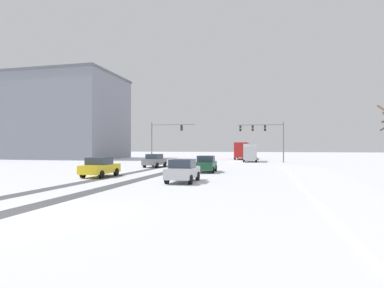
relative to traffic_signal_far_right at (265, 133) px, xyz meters
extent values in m
plane|color=silver|center=(-7.57, -41.79, -4.83)|extent=(300.00, 300.00, 0.00)
cube|color=#4C4C51|center=(-12.41, -25.79, -4.83)|extent=(1.04, 35.20, 0.01)
cube|color=#4C4C51|center=(-9.34, -25.79, -4.83)|extent=(1.14, 35.20, 0.01)
cube|color=white|center=(4.30, -27.39, -4.77)|extent=(4.00, 35.20, 0.12)
cylinder|color=slate|center=(2.90, 0.21, -1.58)|extent=(0.18, 0.18, 6.50)
cylinder|color=slate|center=(-0.68, -0.03, 1.27)|extent=(7.18, 0.59, 0.12)
cube|color=black|center=(0.03, 0.02, 0.72)|extent=(0.34, 0.26, 0.90)
sphere|color=black|center=(0.04, -0.14, 1.02)|extent=(0.20, 0.20, 0.20)
sphere|color=orange|center=(0.04, -0.14, 0.72)|extent=(0.20, 0.20, 0.20)
sphere|color=black|center=(0.04, -0.14, 0.42)|extent=(0.20, 0.20, 0.20)
cube|color=black|center=(-1.94, -0.11, 0.72)|extent=(0.34, 0.26, 0.90)
sphere|color=black|center=(-1.93, -0.27, 1.02)|extent=(0.20, 0.20, 0.20)
sphere|color=orange|center=(-1.93, -0.27, 0.72)|extent=(0.20, 0.20, 0.20)
sphere|color=black|center=(-1.93, -0.27, 0.42)|extent=(0.20, 0.20, 0.20)
cube|color=black|center=(-3.91, -0.24, 0.72)|extent=(0.34, 0.26, 0.90)
sphere|color=black|center=(-3.90, -0.40, 1.02)|extent=(0.20, 0.20, 0.20)
sphere|color=orange|center=(-3.90, -0.40, 0.72)|extent=(0.20, 0.20, 0.20)
sphere|color=black|center=(-3.90, -0.40, 0.42)|extent=(0.20, 0.20, 0.20)
cylinder|color=slate|center=(-18.04, -3.79, -1.58)|extent=(0.18, 0.18, 6.50)
cylinder|color=slate|center=(-14.42, -3.75, 1.27)|extent=(7.22, 0.19, 0.12)
cube|color=black|center=(-12.98, -3.74, 0.72)|extent=(0.32, 0.24, 0.90)
sphere|color=black|center=(-12.98, -3.58, 1.02)|extent=(0.20, 0.20, 0.20)
sphere|color=orange|center=(-12.98, -3.58, 0.72)|extent=(0.20, 0.20, 0.20)
sphere|color=black|center=(-12.98, -3.58, 0.42)|extent=(0.20, 0.20, 0.20)
cube|color=slate|center=(-13.23, -15.37, -4.16)|extent=(1.94, 4.19, 0.70)
cube|color=#2D3847|center=(-13.24, -15.52, -3.51)|extent=(1.67, 1.99, 0.60)
cylinder|color=black|center=(-13.96, -14.05, -4.51)|extent=(0.26, 0.65, 0.64)
cylinder|color=black|center=(-12.35, -14.15, -4.51)|extent=(0.26, 0.65, 0.64)
cylinder|color=black|center=(-14.11, -16.59, -4.51)|extent=(0.26, 0.65, 0.64)
cylinder|color=black|center=(-12.50, -16.69, -4.51)|extent=(0.26, 0.65, 0.64)
cube|color=#194C2D|center=(-5.64, -21.45, -4.16)|extent=(1.93, 4.19, 0.70)
cube|color=#2D3847|center=(-5.63, -21.60, -3.51)|extent=(1.67, 1.99, 0.60)
cylinder|color=black|center=(-6.52, -20.23, -4.51)|extent=(0.26, 0.65, 0.64)
cylinder|color=black|center=(-4.91, -20.13, -4.51)|extent=(0.26, 0.65, 0.64)
cylinder|color=black|center=(-6.37, -22.77, -4.51)|extent=(0.26, 0.65, 0.64)
cylinder|color=black|center=(-4.76, -22.67, -4.51)|extent=(0.26, 0.65, 0.64)
cube|color=yellow|center=(-13.34, -28.16, -4.16)|extent=(1.74, 4.12, 0.70)
cube|color=#2D3847|center=(-13.34, -28.31, -3.51)|extent=(1.58, 1.92, 0.60)
cylinder|color=black|center=(-14.16, -26.90, -4.51)|extent=(0.23, 0.64, 0.64)
cylinder|color=black|center=(-12.54, -26.88, -4.51)|extent=(0.23, 0.64, 0.64)
cylinder|color=black|center=(-14.13, -29.44, -4.51)|extent=(0.23, 0.64, 0.64)
cylinder|color=black|center=(-12.52, -29.42, -4.51)|extent=(0.23, 0.64, 0.64)
cube|color=#B7BABF|center=(-5.63, -30.33, -4.16)|extent=(1.79, 4.14, 0.70)
cube|color=#2D3847|center=(-5.63, -30.48, -3.51)|extent=(1.60, 1.93, 0.60)
cylinder|color=black|center=(-6.47, -29.08, -4.51)|extent=(0.23, 0.64, 0.64)
cylinder|color=black|center=(-4.85, -29.04, -4.51)|extent=(0.23, 0.64, 0.64)
cylinder|color=black|center=(-6.41, -31.62, -4.51)|extent=(0.23, 0.64, 0.64)
cylinder|color=black|center=(-4.80, -31.58, -4.51)|extent=(0.23, 0.64, 0.64)
cube|color=#B21E1E|center=(-4.56, 13.01, -2.90)|extent=(2.61, 11.02, 2.90)
cube|color=#283342|center=(-4.56, 13.01, -2.55)|extent=(2.64, 10.14, 0.90)
cylinder|color=black|center=(-3.33, 9.17, -4.35)|extent=(0.31, 0.96, 0.96)
cylinder|color=black|center=(-5.71, 9.15, -4.35)|extent=(0.31, 0.96, 0.96)
cylinder|color=black|center=(-3.40, 16.32, -4.35)|extent=(0.31, 0.96, 0.96)
cylinder|color=black|center=(-5.78, 16.30, -4.35)|extent=(0.31, 0.96, 0.96)
cube|color=#B7BABF|center=(-2.35, -0.67, -3.36)|extent=(2.18, 2.28, 2.10)
cube|color=silver|center=(-2.49, 3.03, -3.11)|extent=(2.40, 5.28, 2.60)
cylinder|color=black|center=(-1.36, -0.19, -4.41)|extent=(0.31, 0.85, 0.84)
cylinder|color=black|center=(-3.38, -0.27, -4.41)|extent=(0.31, 0.85, 0.84)
cylinder|color=black|center=(-1.54, 4.50, -4.41)|extent=(0.31, 0.85, 0.84)
cylinder|color=black|center=(-3.56, 4.42, -4.41)|extent=(0.31, 0.85, 0.84)
cube|color=gray|center=(-41.70, 7.69, 3.91)|extent=(21.84, 16.89, 17.48)
cube|color=slate|center=(-41.70, 7.69, 12.90)|extent=(22.14, 17.19, 0.50)
camera|label=1|loc=(0.00, -51.38, -2.37)|focal=28.89mm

